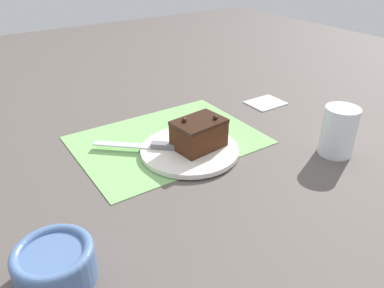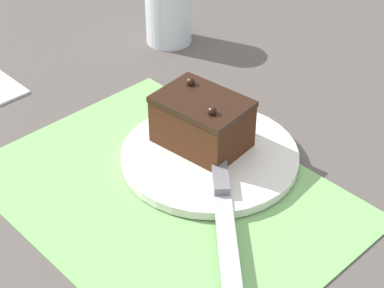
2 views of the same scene
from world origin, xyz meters
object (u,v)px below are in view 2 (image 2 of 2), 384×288
cake_plate (210,156)px  drinking_glass (168,10)px  serving_knife (222,196)px  chocolate_cake (202,121)px

cake_plate → drinking_glass: bearing=146.8°
cake_plate → drinking_glass: drinking_glass is taller
serving_knife → drinking_glass: 0.45m
cake_plate → drinking_glass: size_ratio=1.99×
chocolate_cake → serving_knife: (0.10, -0.06, -0.03)m
chocolate_cake → drinking_glass: 0.33m
cake_plate → drinking_glass: (-0.30, 0.19, 0.05)m
cake_plate → chocolate_cake: chocolate_cake is taller
chocolate_cake → drinking_glass: size_ratio=1.07×
cake_plate → serving_knife: serving_knife is taller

